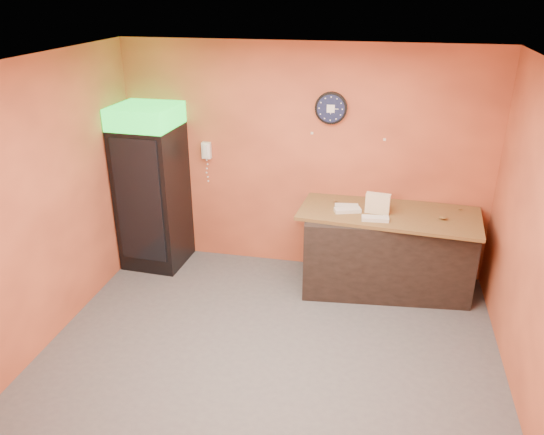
# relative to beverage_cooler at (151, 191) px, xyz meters

# --- Properties ---
(floor) EXTENTS (4.50, 4.50, 0.00)m
(floor) POSITION_rel_beverage_cooler_xyz_m (1.85, -1.60, -1.01)
(floor) COLOR #47474C
(floor) RESTS_ON ground
(back_wall) EXTENTS (4.50, 0.02, 2.80)m
(back_wall) POSITION_rel_beverage_cooler_xyz_m (1.85, 0.40, 0.39)
(back_wall) COLOR #DD673E
(back_wall) RESTS_ON floor
(left_wall) EXTENTS (0.02, 4.00, 2.80)m
(left_wall) POSITION_rel_beverage_cooler_xyz_m (-0.40, -1.60, 0.39)
(left_wall) COLOR #DD673E
(left_wall) RESTS_ON floor
(right_wall) EXTENTS (0.02, 4.00, 2.80)m
(right_wall) POSITION_rel_beverage_cooler_xyz_m (4.10, -1.60, 0.39)
(right_wall) COLOR #DD673E
(right_wall) RESTS_ON floor
(ceiling) EXTENTS (4.50, 4.00, 0.02)m
(ceiling) POSITION_rel_beverage_cooler_xyz_m (1.85, -1.60, 1.79)
(ceiling) COLOR white
(ceiling) RESTS_ON back_wall
(beverage_cooler) EXTENTS (0.76, 0.77, 2.07)m
(beverage_cooler) POSITION_rel_beverage_cooler_xyz_m (0.00, 0.00, 0.00)
(beverage_cooler) COLOR black
(beverage_cooler) RESTS_ON floor
(prep_counter) EXTENTS (1.97, 1.02, 0.95)m
(prep_counter) POSITION_rel_beverage_cooler_xyz_m (2.92, -0.03, -0.54)
(prep_counter) COLOR black
(prep_counter) RESTS_ON floor
(wall_clock) EXTENTS (0.37, 0.06, 0.37)m
(wall_clock) POSITION_rel_beverage_cooler_xyz_m (2.16, 0.37, 1.05)
(wall_clock) COLOR black
(wall_clock) RESTS_ON back_wall
(wall_phone) EXTENTS (0.11, 0.10, 0.21)m
(wall_phone) POSITION_rel_beverage_cooler_xyz_m (0.63, 0.34, 0.46)
(wall_phone) COLOR white
(wall_phone) RESTS_ON back_wall
(butcher_paper) EXTENTS (2.09, 1.06, 0.04)m
(butcher_paper) POSITION_rel_beverage_cooler_xyz_m (2.92, -0.03, -0.04)
(butcher_paper) COLOR brown
(butcher_paper) RESTS_ON prep_counter
(sub_roll_stack) EXTENTS (0.28, 0.13, 0.23)m
(sub_roll_stack) POSITION_rel_beverage_cooler_xyz_m (2.78, -0.08, 0.09)
(sub_roll_stack) COLOR beige
(sub_roll_stack) RESTS_ON butcher_paper
(wrapped_sandwich_left) EXTENTS (0.32, 0.20, 0.04)m
(wrapped_sandwich_left) POSITION_rel_beverage_cooler_xyz_m (2.45, -0.12, -0.00)
(wrapped_sandwich_left) COLOR beige
(wrapped_sandwich_left) RESTS_ON butcher_paper
(wrapped_sandwich_mid) EXTENTS (0.30, 0.14, 0.04)m
(wrapped_sandwich_mid) POSITION_rel_beverage_cooler_xyz_m (2.77, -0.30, -0.00)
(wrapped_sandwich_mid) COLOR beige
(wrapped_sandwich_mid) RESTS_ON butcher_paper
(wrapped_sandwich_right) EXTENTS (0.28, 0.14, 0.04)m
(wrapped_sandwich_right) POSITION_rel_beverage_cooler_xyz_m (2.43, -0.00, -0.00)
(wrapped_sandwich_right) COLOR beige
(wrapped_sandwich_right) RESTS_ON butcher_paper
(kitchen_tool) EXTENTS (0.06, 0.06, 0.06)m
(kitchen_tool) POSITION_rel_beverage_cooler_xyz_m (2.89, 0.11, 0.01)
(kitchen_tool) COLOR silver
(kitchen_tool) RESTS_ON butcher_paper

